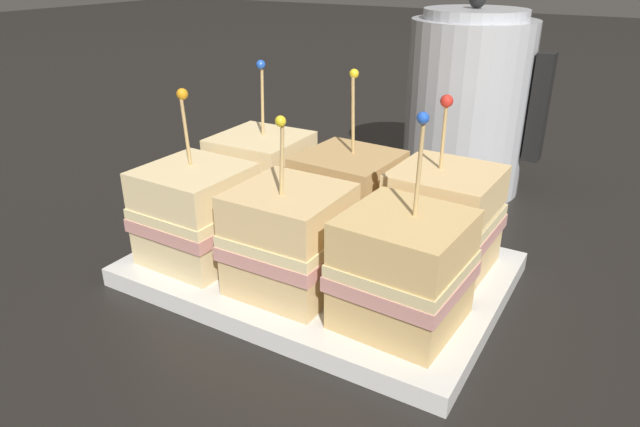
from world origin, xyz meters
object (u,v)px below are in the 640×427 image
sandwich_front_left (196,214)px  sandwich_back_left (262,178)px  sandwich_front_center (292,240)px  sandwich_front_right (403,270)px  sandwich_back_right (443,220)px  kettle_steel (467,104)px  sandwich_back_center (347,198)px  serving_platter (320,269)px

sandwich_front_left → sandwich_back_left: (0.00, 0.10, 0.00)m
sandwich_back_left → sandwich_front_center: bearing=-44.1°
sandwich_front_center → sandwich_front_right: 0.10m
sandwich_front_right → sandwich_back_right: size_ratio=1.05×
kettle_steel → sandwich_back_center: bearing=-99.4°
sandwich_back_left → sandwich_back_right: (0.21, -0.00, 0.00)m
sandwich_front_center → sandwich_front_right: sandwich_front_right is taller
sandwich_front_left → sandwich_front_center: (0.11, 0.00, -0.00)m
sandwich_front_center → sandwich_back_center: size_ratio=0.90×
sandwich_front_right → sandwich_back_center: bearing=135.0°
serving_platter → sandwich_front_left: 0.13m
sandwich_back_center → sandwich_back_right: size_ratio=1.07×
sandwich_back_right → kettle_steel: bearing=103.6°
sandwich_front_left → serving_platter: bearing=26.0°
sandwich_front_center → serving_platter: bearing=92.7°
sandwich_front_right → kettle_steel: kettle_steel is taller
sandwich_front_left → sandwich_front_center: sandwich_front_left is taller
sandwich_front_left → sandwich_front_right: sandwich_front_right is taller
sandwich_back_right → kettle_steel: (-0.06, 0.25, 0.05)m
sandwich_back_center → sandwich_front_right: bearing=-45.0°
serving_platter → sandwich_back_center: (-0.00, 0.06, 0.06)m
sandwich_front_center → sandwich_back_left: 0.15m
sandwich_front_left → sandwich_front_right: 0.21m
sandwich_front_center → sandwich_back_left: size_ratio=0.91×
sandwich_front_right → sandwich_back_center: (-0.11, 0.11, 0.00)m
sandwich_back_right → sandwich_back_center: bearing=177.4°
sandwich_front_left → sandwich_back_left: sandwich_back_left is taller
sandwich_front_right → sandwich_back_left: size_ratio=0.98×
sandwich_front_center → sandwich_back_right: bearing=46.0°
sandwich_front_center → sandwich_front_left: bearing=-179.8°
serving_platter → sandwich_front_center: 0.08m
sandwich_back_center → kettle_steel: 0.26m
sandwich_front_center → kettle_steel: (0.04, 0.36, 0.05)m
sandwich_back_right → sandwich_front_center: bearing=-134.0°
sandwich_front_center → kettle_steel: kettle_steel is taller
serving_platter → sandwich_back_left: sandwich_back_left is taller
sandwich_front_center → sandwich_back_center: sandwich_back_center is taller
sandwich_back_center → sandwich_back_right: sandwich_back_center is taller
serving_platter → sandwich_front_right: bearing=-25.5°
sandwich_back_left → sandwich_front_right: bearing=-26.1°
sandwich_front_left → kettle_steel: kettle_steel is taller
sandwich_front_left → sandwich_back_left: bearing=89.4°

